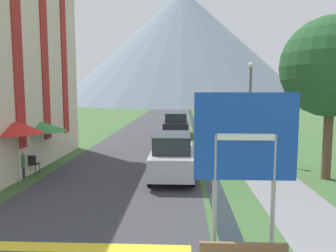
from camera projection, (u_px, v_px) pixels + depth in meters
The scene contains 15 objects.
ground_plane at pixel (182, 140), 23.46m from camera, with size 160.00×160.00×0.00m, color #3D6033.
road at pixel (158, 125), 33.50m from camera, with size 6.40×60.00×0.01m.
footpath at pixel (218, 125), 33.23m from camera, with size 2.20×60.00×0.01m.
drainage_channel at pixel (194, 125), 33.34m from camera, with size 0.60×60.00×0.00m.
mountain_distant at pixel (183, 47), 91.88m from camera, with size 68.53×68.53×31.21m.
road_sign at pixel (245, 149), 6.91m from camera, with size 2.17×0.11×3.53m.
parked_car_near at pixel (172, 155), 13.42m from camera, with size 1.79×4.30×1.82m.
parked_car_far at pixel (176, 124), 25.70m from camera, with size 1.98×4.44×1.82m.
cafe_chair_far_left at pixel (32, 163), 13.82m from camera, with size 0.40×0.40×0.85m.
cafe_chair_far_right at pixel (21, 163), 13.77m from camera, with size 0.40×0.40×0.85m.
cafe_umbrella_middle_red at pixel (17, 128), 12.51m from camera, with size 2.02×2.02×2.38m.
cafe_umbrella_rear_green at pixel (39, 126), 14.97m from camera, with size 2.42×2.42×2.18m.
person_seated_far at pixel (21, 162), 13.25m from camera, with size 0.32×0.32×1.19m.
streetlamp at pixel (250, 102), 16.53m from camera, with size 0.28×0.28×4.96m.
tree_by_path at pixel (331, 67), 12.78m from camera, with size 3.94×3.94×6.45m.
Camera 1 is at (0.01, -3.23, 3.58)m, focal length 35.00 mm.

